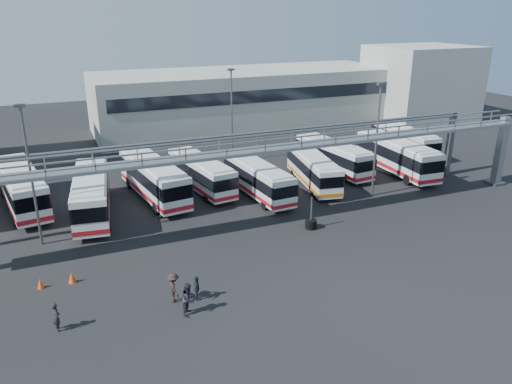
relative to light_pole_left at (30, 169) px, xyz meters
name	(u,v)px	position (x,y,z in m)	size (l,w,h in m)	color
ground	(289,251)	(16.00, -8.00, -5.73)	(140.00, 140.00, 0.00)	black
gantry	(256,155)	(16.00, -2.13, -0.22)	(51.40, 5.15, 7.10)	gray
warehouse	(245,99)	(28.00, 30.00, -1.73)	(42.00, 14.00, 8.00)	#9E9E99
building_right	(420,84)	(54.00, 24.00, -0.23)	(14.00, 12.00, 11.00)	#B2B2AD
light_pole_left	(30,169)	(0.00, 0.00, 0.00)	(0.70, 0.35, 10.21)	#4C4F54
light_pole_mid	(377,134)	(28.00, -1.00, 0.00)	(0.70, 0.35, 10.21)	#4C4F54
light_pole_back	(232,111)	(20.00, 14.00, 0.00)	(0.70, 0.35, 10.21)	#4C4F54
bus_1	(21,187)	(-1.22, 8.17, -3.79)	(4.50, 11.82, 3.51)	silver
bus_2	(92,193)	(4.08, 4.24, -3.80)	(4.08, 11.68, 3.48)	silver
bus_3	(153,178)	(9.58, 6.18, -3.80)	(4.17, 11.74, 3.49)	silver
bus_4	(201,173)	(14.11, 6.58, -4.01)	(3.82, 10.45, 3.10)	silver
bus_5	(258,178)	(18.38, 3.01, -4.03)	(3.03, 10.23, 3.06)	silver
bus_6	(313,169)	(24.38, 3.59, -4.05)	(4.06, 10.23, 3.03)	silver
bus_7	(333,156)	(28.35, 6.43, -3.97)	(3.47, 10.63, 3.17)	silver
bus_8	(397,155)	(34.26, 3.71, -3.80)	(3.27, 11.60, 3.49)	silver
bus_9	(404,140)	(39.52, 9.14, -3.98)	(3.16, 10.53, 3.15)	silver
pedestrian_a	(56,317)	(0.58, -11.46, -4.91)	(0.60, 0.39, 1.64)	black
pedestrian_b	(189,299)	(7.43, -12.69, -4.78)	(0.92, 0.72, 1.90)	#26212D
pedestrian_c	(174,288)	(6.97, -11.17, -4.82)	(1.18, 0.68, 1.82)	black
pedestrian_d	(197,288)	(8.24, -11.51, -4.96)	(0.90, 0.37, 1.53)	#1A252E
cone_left	(40,284)	(-0.20, -6.52, -5.41)	(0.39, 0.39, 0.63)	#F14D0D
cone_right	(72,277)	(1.63, -6.57, -5.36)	(0.46, 0.46, 0.73)	#F14D0D
tire_stack	(311,223)	(19.32, -5.21, -5.29)	(0.90, 0.90, 2.59)	black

